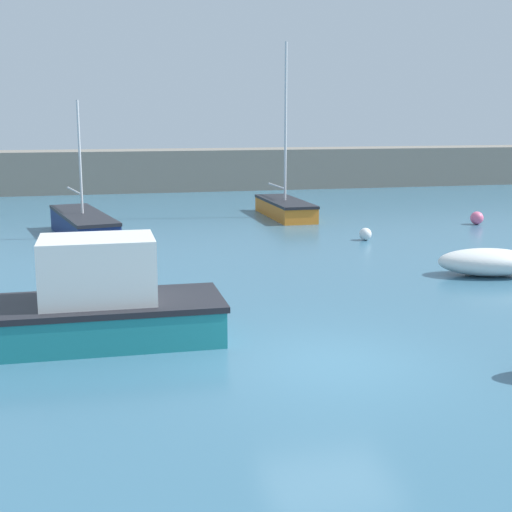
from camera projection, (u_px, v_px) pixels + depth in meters
name	position (u px, v px, depth m)	size (l,w,h in m)	color
ground_plane	(332.00, 369.00, 13.11)	(120.00, 120.00, 0.20)	#38667F
harbor_breakwater	(159.00, 170.00, 43.43)	(54.80, 3.39, 2.45)	slate
sailboat_tall_mast	(285.00, 207.00, 32.01)	(1.58, 5.35, 7.61)	orange
rowboat_white_midwater	(488.00, 262.00, 20.23)	(3.10, 2.08, 0.78)	white
sailboat_twin_hulled	(83.00, 225.00, 26.41)	(2.62, 6.26, 5.04)	navy
cabin_cruiser_white	(85.00, 306.00, 14.21)	(5.83, 2.24, 2.13)	teal
mooring_buoy_white	(365.00, 234.00, 26.03)	(0.45, 0.45, 0.45)	white
mooring_buoy_pink	(477.00, 218.00, 29.80)	(0.54, 0.54, 0.54)	#EA668C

